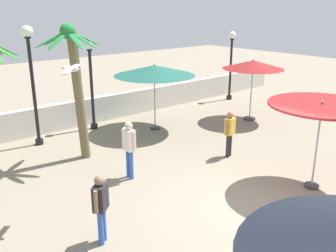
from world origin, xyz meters
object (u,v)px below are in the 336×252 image
(patio_umbrella_1, at_px, (253,65))
(patio_umbrella_3, at_px, (154,71))
(lamp_post_1, at_px, (91,81))
(lamp_post_0, at_px, (31,71))
(seagull_1, at_px, (71,69))
(guest_2, at_px, (129,144))
(lamp_post_2, at_px, (231,58))
(guest_0, at_px, (230,130))
(patio_umbrella_4, at_px, (322,108))
(guest_3, at_px, (101,203))
(palm_tree_3, at_px, (75,76))

(patio_umbrella_1, bearing_deg, patio_umbrella_3, 157.42)
(patio_umbrella_3, height_order, lamp_post_1, lamp_post_1)
(lamp_post_0, bearing_deg, seagull_1, -101.90)
(guest_2, bearing_deg, lamp_post_2, 24.99)
(lamp_post_1, relative_size, lamp_post_2, 0.99)
(lamp_post_0, height_order, seagull_1, lamp_post_0)
(lamp_post_1, distance_m, lamp_post_2, 7.99)
(lamp_post_2, distance_m, guest_0, 8.11)
(lamp_post_2, bearing_deg, guest_0, -139.41)
(patio_umbrella_4, relative_size, guest_0, 1.78)
(patio_umbrella_4, bearing_deg, patio_umbrella_1, 53.07)
(guest_3, bearing_deg, patio_umbrella_4, -15.26)
(guest_2, bearing_deg, patio_umbrella_1, 10.75)
(palm_tree_3, xyz_separation_m, guest_3, (-1.85, -4.43, -1.78))
(lamp_post_0, relative_size, guest_2, 2.44)
(patio_umbrella_4, height_order, palm_tree_3, palm_tree_3)
(patio_umbrella_3, xyz_separation_m, lamp_post_2, (6.14, 1.38, -0.20))
(patio_umbrella_1, bearing_deg, lamp_post_0, 160.04)
(guest_3, bearing_deg, lamp_post_0, 78.68)
(lamp_post_2, bearing_deg, patio_umbrella_3, -167.34)
(guest_0, bearing_deg, patio_umbrella_4, -88.81)
(palm_tree_3, relative_size, lamp_post_1, 1.24)
(patio_umbrella_4, bearing_deg, seagull_1, 152.81)
(patio_umbrella_3, bearing_deg, lamp_post_0, 162.57)
(guest_0, xyz_separation_m, seagull_1, (-5.44, -0.13, 2.59))
(palm_tree_3, bearing_deg, lamp_post_0, 104.06)
(patio_umbrella_4, bearing_deg, lamp_post_1, 103.04)
(guest_2, bearing_deg, seagull_1, -155.79)
(patio_umbrella_3, relative_size, lamp_post_1, 0.91)
(patio_umbrella_1, height_order, lamp_post_2, lamp_post_2)
(lamp_post_2, distance_m, guest_2, 10.54)
(lamp_post_0, distance_m, guest_3, 6.92)
(patio_umbrella_3, bearing_deg, guest_2, -137.76)
(patio_umbrella_4, distance_m, lamp_post_0, 9.24)
(guest_0, bearing_deg, palm_tree_3, 141.33)
(lamp_post_0, bearing_deg, lamp_post_2, 0.21)
(lamp_post_1, relative_size, seagull_1, 4.18)
(lamp_post_0, relative_size, guest_3, 2.70)
(guest_3, bearing_deg, seagull_1, 81.13)
(patio_umbrella_4, height_order, lamp_post_0, lamp_post_0)
(guest_2, distance_m, seagull_1, 3.33)
(patio_umbrella_1, height_order, guest_0, patio_umbrella_1)
(guest_3, bearing_deg, guest_0, 13.91)
(palm_tree_3, bearing_deg, guest_3, -112.70)
(lamp_post_0, relative_size, seagull_1, 5.02)
(lamp_post_0, bearing_deg, guest_0, -50.11)
(patio_umbrella_4, relative_size, lamp_post_2, 0.78)
(patio_umbrella_3, relative_size, seagull_1, 3.81)
(guest_3, distance_m, seagull_1, 2.89)
(lamp_post_0, bearing_deg, patio_umbrella_1, -19.96)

